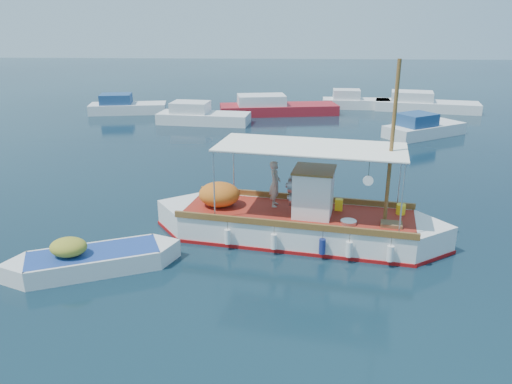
{
  "coord_description": "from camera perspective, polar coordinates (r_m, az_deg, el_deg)",
  "views": [
    {
      "loc": [
        -0.52,
        -16.89,
        7.65
      ],
      "look_at": [
        -1.39,
        0.0,
        1.66
      ],
      "focal_mm": 35.0,
      "sensor_mm": 36.0,
      "label": 1
    }
  ],
  "objects": [
    {
      "name": "ground",
      "position": [
        18.55,
        4.32,
        -4.93
      ],
      "size": [
        160.0,
        160.0,
        0.0
      ],
      "primitive_type": "plane",
      "color": "black",
      "rests_on": "ground"
    },
    {
      "name": "fishing_caique",
      "position": [
        18.11,
        4.54,
        -3.55
      ],
      "size": [
        10.66,
        4.4,
        6.62
      ],
      "rotation": [
        0.0,
        0.0,
        -0.19
      ],
      "color": "white",
      "rests_on": "ground"
    },
    {
      "name": "bg_boat_nw",
      "position": [
        38.02,
        -6.3,
        8.53
      ],
      "size": [
        7.0,
        3.15,
        1.8
      ],
      "rotation": [
        0.0,
        0.0,
        -0.11
      ],
      "color": "silver",
      "rests_on": "ground"
    },
    {
      "name": "bg_boat_n",
      "position": [
        41.46,
        2.18,
        9.54
      ],
      "size": [
        9.85,
        4.29,
        1.8
      ],
      "rotation": [
        0.0,
        0.0,
        0.16
      ],
      "color": "maroon",
      "rests_on": "ground"
    },
    {
      "name": "bg_boat_ne",
      "position": [
        35.44,
        18.5,
        6.84
      ],
      "size": [
        5.97,
        4.94,
        1.8
      ],
      "rotation": [
        0.0,
        0.0,
        0.58
      ],
      "color": "silver",
      "rests_on": "ground"
    },
    {
      "name": "bg_boat_far_w",
      "position": [
        43.28,
        -14.67,
        9.35
      ],
      "size": [
        6.46,
        3.32,
        1.8
      ],
      "rotation": [
        0.0,
        0.0,
        0.17
      ],
      "color": "silver",
      "rests_on": "ground"
    },
    {
      "name": "bg_boat_e",
      "position": [
        45.32,
        18.58,
        9.41
      ],
      "size": [
        8.8,
        4.27,
        1.8
      ],
      "rotation": [
        0.0,
        0.0,
        -0.21
      ],
      "color": "silver",
      "rests_on": "ground"
    },
    {
      "name": "dinghy",
      "position": [
        16.81,
        -18.21,
        -7.55
      ],
      "size": [
        5.14,
        2.99,
        1.36
      ],
      "rotation": [
        0.0,
        0.0,
        0.4
      ],
      "color": "white",
      "rests_on": "ground"
    },
    {
      "name": "bg_boat_far_n",
      "position": [
        45.12,
        11.12,
        10.01
      ],
      "size": [
        5.86,
        2.36,
        1.8
      ],
      "rotation": [
        0.0,
        0.0,
        -0.06
      ],
      "color": "silver",
      "rests_on": "ground"
    }
  ]
}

